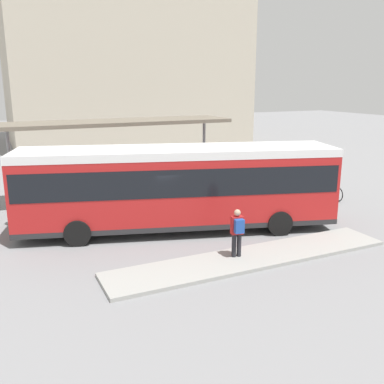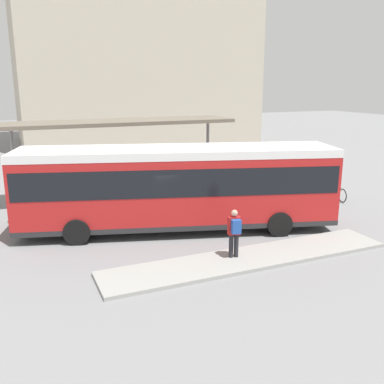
{
  "view_description": "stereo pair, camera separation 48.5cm",
  "coord_description": "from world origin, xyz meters",
  "px_view_note": "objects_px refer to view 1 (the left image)",
  "views": [
    {
      "loc": [
        -6.38,
        -15.0,
        5.68
      ],
      "look_at": [
        0.61,
        0.0,
        1.49
      ],
      "focal_mm": 40.0,
      "sensor_mm": 36.0,
      "label": 1
    },
    {
      "loc": [
        -5.93,
        -15.2,
        5.68
      ],
      "look_at": [
        0.61,
        0.0,
        1.49
      ],
      "focal_mm": 40.0,
      "sensor_mm": 36.0,
      "label": 2
    }
  ],
  "objects_px": {
    "city_bus": "(178,183)",
    "potted_planter_near_shelter": "(16,210)",
    "pedestrian_waiting": "(237,230)",
    "bicycle_yellow": "(311,186)",
    "bicycle_white": "(320,189)",
    "bicycle_orange": "(333,192)"
  },
  "relations": [
    {
      "from": "city_bus",
      "to": "potted_planter_near_shelter",
      "type": "relative_size",
      "value": 10.54
    },
    {
      "from": "bicycle_orange",
      "to": "potted_planter_near_shelter",
      "type": "xyz_separation_m",
      "value": [
        -14.85,
        2.35,
        0.27
      ]
    },
    {
      "from": "pedestrian_waiting",
      "to": "potted_planter_near_shelter",
      "type": "distance_m",
      "value": 9.52
    },
    {
      "from": "pedestrian_waiting",
      "to": "bicycle_yellow",
      "type": "xyz_separation_m",
      "value": [
        8.18,
        6.02,
        -0.67
      ]
    },
    {
      "from": "pedestrian_waiting",
      "to": "bicycle_orange",
      "type": "bearing_deg",
      "value": -50.83
    },
    {
      "from": "city_bus",
      "to": "pedestrian_waiting",
      "type": "relative_size",
      "value": 7.67
    },
    {
      "from": "potted_planter_near_shelter",
      "to": "city_bus",
      "type": "bearing_deg",
      "value": -30.01
    },
    {
      "from": "bicycle_orange",
      "to": "bicycle_white",
      "type": "bearing_deg",
      "value": 31.72
    },
    {
      "from": "pedestrian_waiting",
      "to": "bicycle_white",
      "type": "bearing_deg",
      "value": -46.62
    },
    {
      "from": "bicycle_orange",
      "to": "bicycle_white",
      "type": "relative_size",
      "value": 0.93
    },
    {
      "from": "pedestrian_waiting",
      "to": "potted_planter_near_shelter",
      "type": "height_order",
      "value": "pedestrian_waiting"
    },
    {
      "from": "pedestrian_waiting",
      "to": "bicycle_yellow",
      "type": "bearing_deg",
      "value": -43.48
    },
    {
      "from": "pedestrian_waiting",
      "to": "bicycle_orange",
      "type": "xyz_separation_m",
      "value": [
        8.46,
        4.7,
        -0.7
      ]
    },
    {
      "from": "bicycle_orange",
      "to": "bicycle_yellow",
      "type": "relative_size",
      "value": 0.92
    },
    {
      "from": "city_bus",
      "to": "bicycle_orange",
      "type": "xyz_separation_m",
      "value": [
        8.99,
        1.03,
        -1.57
      ]
    },
    {
      "from": "bicycle_white",
      "to": "city_bus",
      "type": "bearing_deg",
      "value": 94.37
    },
    {
      "from": "bicycle_orange",
      "to": "pedestrian_waiting",
      "type": "bearing_deg",
      "value": 127.54
    },
    {
      "from": "bicycle_yellow",
      "to": "potted_planter_near_shelter",
      "type": "relative_size",
      "value": 1.49
    },
    {
      "from": "pedestrian_waiting",
      "to": "bicycle_white",
      "type": "relative_size",
      "value": 0.93
    },
    {
      "from": "city_bus",
      "to": "potted_planter_near_shelter",
      "type": "distance_m",
      "value": 6.89
    },
    {
      "from": "city_bus",
      "to": "bicycle_yellow",
      "type": "xyz_separation_m",
      "value": [
        8.7,
        2.36,
        -1.54
      ]
    },
    {
      "from": "bicycle_white",
      "to": "bicycle_orange",
      "type": "bearing_deg",
      "value": -163.43
    }
  ]
}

